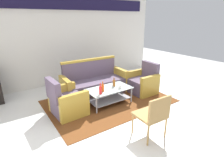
# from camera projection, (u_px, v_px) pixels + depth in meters

# --- Properties ---
(ground_plane) EXTENTS (14.00, 14.00, 0.00)m
(ground_plane) POSITION_uv_depth(u_px,v_px,m) (129.00, 118.00, 3.89)
(ground_plane) COLOR white
(wall_back) EXTENTS (6.52, 0.19, 2.80)m
(wall_back) POSITION_uv_depth(u_px,v_px,m) (70.00, 37.00, 5.79)
(wall_back) COLOR silver
(wall_back) RESTS_ON ground
(rug) EXTENTS (3.08, 2.08, 0.01)m
(rug) POSITION_uv_depth(u_px,v_px,m) (109.00, 101.00, 4.68)
(rug) COLOR brown
(rug) RESTS_ON ground
(couch) EXTENTS (1.82, 0.80, 0.96)m
(couch) POSITION_uv_depth(u_px,v_px,m) (94.00, 83.00, 5.04)
(couch) COLOR #5B4C60
(couch) RESTS_ON rug
(armchair_left) EXTENTS (0.73, 0.79, 0.85)m
(armchair_left) POSITION_uv_depth(u_px,v_px,m) (67.00, 102.00, 4.00)
(armchair_left) COLOR #5B4C60
(armchair_left) RESTS_ON rug
(armchair_right) EXTENTS (0.70, 0.76, 0.85)m
(armchair_right) POSITION_uv_depth(u_px,v_px,m) (143.00, 83.00, 5.15)
(armchair_right) COLOR #5B4C60
(armchair_right) RESTS_ON rug
(coffee_table) EXTENTS (1.10, 0.60, 0.40)m
(coffee_table) POSITION_uv_depth(u_px,v_px,m) (109.00, 94.00, 4.47)
(coffee_table) COLOR silver
(coffee_table) RESTS_ON rug
(bottle_red) EXTENTS (0.06, 0.06, 0.26)m
(bottle_red) POSITION_uv_depth(u_px,v_px,m) (100.00, 90.00, 4.09)
(bottle_red) COLOR red
(bottle_red) RESTS_ON coffee_table
(bottle_brown) EXTENTS (0.07, 0.07, 0.23)m
(bottle_brown) POSITION_uv_depth(u_px,v_px,m) (114.00, 83.00, 4.55)
(bottle_brown) COLOR brown
(bottle_brown) RESTS_ON coffee_table
(bottle_orange) EXTENTS (0.07, 0.07, 0.25)m
(bottle_orange) POSITION_uv_depth(u_px,v_px,m) (103.00, 88.00, 4.22)
(bottle_orange) COLOR #D85919
(bottle_orange) RESTS_ON coffee_table
(cup) EXTENTS (0.08, 0.08, 0.10)m
(cup) POSITION_uv_depth(u_px,v_px,m) (120.00, 86.00, 4.42)
(cup) COLOR silver
(cup) RESTS_ON coffee_table
(wicker_chair) EXTENTS (0.50, 0.50, 0.84)m
(wicker_chair) POSITION_uv_depth(u_px,v_px,m) (154.00, 113.00, 3.11)
(wicker_chair) COLOR #AD844C
(wicker_chair) RESTS_ON ground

